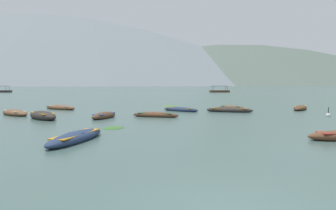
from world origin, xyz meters
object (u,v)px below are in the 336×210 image
object	(u,v)px
ferry_2	(220,91)
rowboat_8	(15,113)
rowboat_4	(156,115)
ferry_0	(0,91)
rowboat_7	(232,107)
rowboat_1	(60,108)
rowboat_2	(229,110)
rowboat_11	(300,108)
rowboat_9	(76,137)
mooring_buoy	(328,115)
rowboat_6	(181,110)
rowboat_0	(43,116)
rowboat_12	(104,116)

from	to	relation	value
ferry_2	rowboat_8	bearing A→B (deg)	-106.59
rowboat_4	ferry_0	world-z (taller)	ferry_0
rowboat_7	rowboat_1	bearing A→B (deg)	-172.45
rowboat_2	rowboat_11	world-z (taller)	rowboat_2
rowboat_2	rowboat_9	xyz separation A→B (m)	(-9.08, -16.22, -0.01)
mooring_buoy	rowboat_6	bearing A→B (deg)	161.58
rowboat_0	rowboat_4	xyz separation A→B (m)	(8.63, 2.24, -0.07)
rowboat_6	mooring_buoy	xyz separation A→B (m)	(12.62, -4.20, -0.07)
ferry_0	mooring_buoy	bearing A→B (deg)	-43.38
ferry_2	rowboat_0	bearing A→B (deg)	-103.66
rowboat_8	ferry_0	size ratio (longest dim) A/B	0.56
rowboat_2	ferry_2	size ratio (longest dim) A/B	0.64
rowboat_9	ferry_2	xyz separation A→B (m)	(15.06, 96.47, 0.27)
rowboat_11	rowboat_4	bearing A→B (deg)	-149.56
ferry_2	rowboat_9	bearing A→B (deg)	-98.87
rowboat_0	rowboat_11	size ratio (longest dim) A/B	0.87
rowboat_6	mooring_buoy	world-z (taller)	mooring_buoy
rowboat_8	ferry_2	bearing A→B (deg)	73.41
rowboat_9	ferry_0	bearing A→B (deg)	125.73
rowboat_0	rowboat_6	size ratio (longest dim) A/B	0.97
rowboat_11	ferry_0	world-z (taller)	ferry_0
rowboat_12	mooring_buoy	bearing A→B (deg)	8.26
rowboat_8	ferry_0	world-z (taller)	ferry_0
rowboat_4	rowboat_0	bearing A→B (deg)	-165.48
rowboat_7	rowboat_12	distance (m)	15.59
mooring_buoy	rowboat_7	bearing A→B (deg)	131.77
rowboat_12	rowboat_6	bearing A→B (deg)	49.52
rowboat_2	rowboat_7	distance (m)	4.24
ferry_0	rowboat_1	bearing A→B (deg)	-52.25
rowboat_8	rowboat_0	bearing A→B (deg)	-34.31
rowboat_7	ferry_2	xyz separation A→B (m)	(5.22, 76.07, 0.30)
rowboat_9	rowboat_11	distance (m)	26.03
rowboat_11	rowboat_9	bearing A→B (deg)	-130.93
rowboat_7	rowboat_11	bearing A→B (deg)	-5.78
rowboat_12	rowboat_0	bearing A→B (deg)	-167.64
ferry_0	mooring_buoy	world-z (taller)	ferry_0
mooring_buoy	rowboat_2	bearing A→B (deg)	154.57
rowboat_0	rowboat_12	world-z (taller)	rowboat_0
rowboat_12	ferry_2	distance (m)	88.24
rowboat_7	rowboat_12	xyz separation A→B (m)	(-11.46, -10.57, 0.04)
rowboat_4	ferry_0	bearing A→B (deg)	130.44
rowboat_6	mooring_buoy	bearing A→B (deg)	-18.42
rowboat_0	ferry_2	size ratio (longest dim) A/B	0.53
rowboat_1	rowboat_6	world-z (taller)	rowboat_1
ferry_0	rowboat_6	bearing A→B (deg)	-46.62
rowboat_2	rowboat_8	bearing A→B (deg)	-166.41
rowboat_1	rowboat_8	bearing A→B (deg)	-101.29
rowboat_4	rowboat_8	size ratio (longest dim) A/B	0.96
rowboat_4	ferry_0	distance (m)	102.24
rowboat_2	rowboat_4	size ratio (longest dim) A/B	1.15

